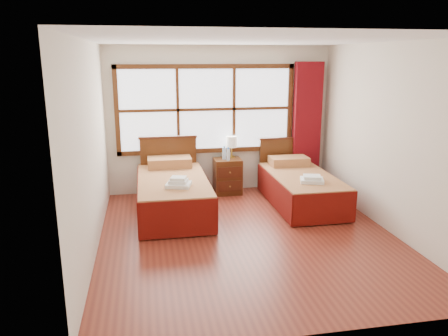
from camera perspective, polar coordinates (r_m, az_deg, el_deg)
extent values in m
plane|color=maroon|center=(6.09, 3.14, -8.87)|extent=(4.50, 4.50, 0.00)
plane|color=white|center=(5.61, 3.52, 16.36)|extent=(4.50, 4.50, 0.00)
plane|color=silver|center=(7.88, -0.57, 6.30)|extent=(4.00, 0.00, 4.00)
plane|color=silver|center=(5.59, -17.04, 2.37)|extent=(0.00, 4.50, 4.50)
plane|color=silver|center=(6.48, 20.82, 3.62)|extent=(0.00, 4.50, 4.50)
cube|color=white|center=(7.79, -2.36, 7.67)|extent=(3.00, 0.02, 1.40)
cube|color=#4B2610|center=(7.89, -2.28, 2.31)|extent=(3.16, 0.06, 0.08)
cube|color=#4B2610|center=(7.72, -2.39, 13.12)|extent=(3.16, 0.06, 0.08)
cube|color=#4B2610|center=(7.71, -13.84, 7.21)|extent=(0.08, 0.06, 1.56)
cube|color=#4B2610|center=(8.13, 8.57, 7.80)|extent=(0.08, 0.06, 1.56)
cube|color=#4B2610|center=(7.72, -6.05, 7.54)|extent=(0.05, 0.05, 1.40)
cube|color=#4B2610|center=(7.86, 1.31, 7.74)|extent=(0.05, 0.05, 1.40)
cube|color=#4B2610|center=(7.77, -2.34, 7.66)|extent=(3.00, 0.05, 0.05)
cube|color=maroon|center=(8.20, 10.75, 5.44)|extent=(0.50, 0.16, 2.30)
cube|color=#411C0D|center=(6.95, -6.63, -4.61)|extent=(0.94, 1.89, 0.31)
cube|color=maroon|center=(6.87, -6.70, -2.38)|extent=(1.06, 2.09, 0.26)
cube|color=maroon|center=(6.90, -11.05, -3.81)|extent=(0.03, 2.09, 0.52)
cube|color=maroon|center=(6.96, -2.32, -3.39)|extent=(0.03, 2.09, 0.52)
cube|color=maroon|center=(5.93, -5.96, -6.65)|extent=(1.06, 0.03, 0.52)
cube|color=maroon|center=(7.55, -7.14, 0.77)|extent=(0.74, 0.43, 0.16)
cube|color=#4B2610|center=(7.82, -7.22, 0.24)|extent=(0.98, 0.06, 1.03)
cube|color=#411C0D|center=(7.71, -7.35, 4.02)|extent=(1.03, 0.08, 0.04)
cube|color=#411C0D|center=(7.39, 10.04, -3.71)|extent=(0.86, 1.73, 0.28)
cube|color=maroon|center=(7.31, 10.13, -1.78)|extent=(0.97, 1.91, 0.23)
cube|color=maroon|center=(7.20, 6.47, -3.06)|extent=(0.03, 1.91, 0.48)
cube|color=maroon|center=(7.53, 13.54, -2.60)|extent=(0.03, 1.91, 0.48)
cube|color=maroon|center=(6.52, 12.99, -5.22)|extent=(0.97, 0.03, 0.48)
cube|color=maroon|center=(7.90, 8.45, 0.92)|extent=(0.68, 0.39, 0.15)
cube|color=#4B2610|center=(8.22, 7.71, 0.59)|extent=(0.90, 0.06, 0.94)
cube|color=#411C0D|center=(8.12, 7.83, 3.87)|extent=(0.94, 0.08, 0.04)
cube|color=#4B2610|center=(7.86, 0.46, -1.05)|extent=(0.48, 0.42, 0.63)
cube|color=#411C0D|center=(7.68, 0.77, -2.40)|extent=(0.42, 0.02, 0.19)
cube|color=#411C0D|center=(7.61, 0.78, -0.57)|extent=(0.42, 0.02, 0.19)
sphere|color=olive|center=(7.67, 0.80, -2.43)|extent=(0.03, 0.03, 0.03)
sphere|color=olive|center=(7.60, 0.80, -0.60)|extent=(0.03, 0.03, 0.03)
cube|color=white|center=(6.39, -5.96, -2.19)|extent=(0.41, 0.39, 0.05)
cube|color=white|center=(6.38, -5.97, -1.75)|extent=(0.31, 0.29, 0.05)
cube|color=white|center=(6.36, -5.98, -1.35)|extent=(0.26, 0.24, 0.04)
cube|color=white|center=(6.89, 11.41, -1.59)|extent=(0.42, 0.39, 0.05)
cube|color=white|center=(6.88, 11.44, -1.18)|extent=(0.32, 0.29, 0.05)
cylinder|color=gold|center=(7.90, 0.99, 1.49)|extent=(0.12, 0.12, 0.02)
cylinder|color=gold|center=(7.88, 0.99, 2.16)|extent=(0.03, 0.03, 0.17)
cylinder|color=white|center=(7.84, 0.99, 3.46)|extent=(0.20, 0.20, 0.20)
cylinder|color=silver|center=(7.73, 0.02, 1.91)|extent=(0.06, 0.06, 0.21)
cylinder|color=blue|center=(7.70, 0.02, 2.77)|extent=(0.03, 0.03, 0.03)
cylinder|color=silver|center=(7.65, 0.56, 1.76)|extent=(0.06, 0.06, 0.20)
cylinder|color=blue|center=(7.62, 0.56, 2.61)|extent=(0.03, 0.03, 0.03)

